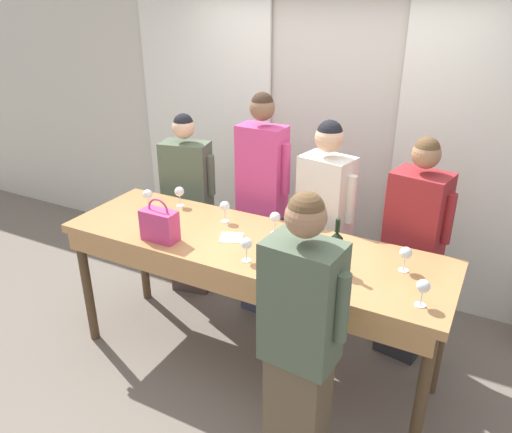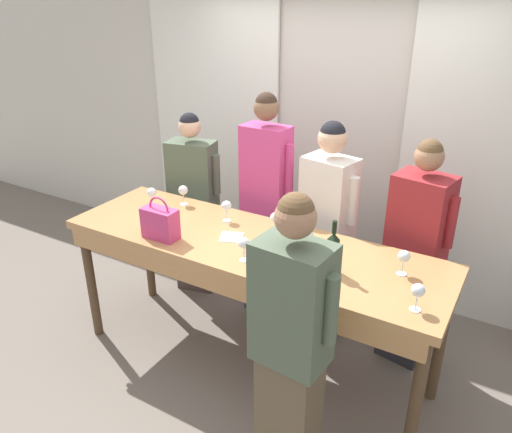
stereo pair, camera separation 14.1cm
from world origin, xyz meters
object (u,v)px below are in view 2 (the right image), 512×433
Objects in this scene: wine_glass_center_right at (418,291)px; wine_glass_back_mid at (404,257)px; guest_striped_shirt at (414,256)px; wine_glass_center_mid at (244,244)px; host_pouring at (291,348)px; tasting_bar at (248,256)px; wine_glass_center_left at (226,206)px; wine_glass_front_right at (308,236)px; wine_bottle at (333,253)px; guest_cream_sweater at (326,230)px; guest_pink_top at (265,206)px; handbag at (160,223)px; wine_glass_front_mid at (275,218)px; wine_glass_front_left at (152,193)px; guest_olive_jacket at (194,204)px; wine_glass_back_left at (183,191)px.

wine_glass_back_mid is at bearing 116.58° from wine_glass_center_right.
wine_glass_back_mid is at bearing -85.16° from guest_striped_shirt.
wine_glass_center_mid is 1.04m from wine_glass_center_right.
wine_glass_center_mid is 0.09× the size of host_pouring.
wine_glass_center_left reaches higher than tasting_bar.
wine_bottle is at bearing -32.65° from wine_glass_front_right.
guest_cream_sweater is at bearing 180.00° from guest_striped_shirt.
wine_bottle is at bearing 165.58° from wine_glass_center_right.
wine_glass_back_mid is (0.37, 0.18, -0.01)m from wine_bottle.
guest_pink_top reaches higher than wine_glass_center_right.
wine_glass_center_right is (1.45, -0.41, 0.00)m from wine_glass_center_left.
guest_pink_top reaches higher than guest_cream_sweater.
wine_bottle is 1.12× the size of handbag.
wine_bottle reaches higher than wine_glass_front_mid.
wine_bottle is at bearing -7.45° from wine_glass_front_left.
wine_bottle reaches higher than wine_glass_center_right.
wine_glass_center_right is at bearing -15.96° from wine_glass_center_left.
wine_glass_front_mid and wine_glass_back_mid have the same top height.
guest_cream_sweater is (1.24, 0.00, 0.06)m from guest_olive_jacket.
guest_cream_sweater reaches higher than wine_bottle.
wine_glass_center_left is at bearing 145.40° from tasting_bar.
wine_glass_back_left is (-0.76, 0.30, 0.21)m from tasting_bar.
host_pouring is at bearing -39.37° from wine_glass_center_mid.
host_pouring is (1.42, -0.96, -0.24)m from wine_glass_back_left.
wine_glass_center_right is at bearing 0.58° from wine_glass_center_mid.
wine_glass_back_mid is at bearing -4.22° from wine_glass_center_left.
host_pouring is (0.91, -1.34, -0.08)m from guest_pink_top.
wine_bottle is 0.97m from wine_glass_center_left.
wine_glass_front_right is 0.59m from wine_glass_back_mid.
guest_striped_shirt is at bearing 46.77° from wine_glass_center_mid.
wine_bottle is 1.77m from guest_olive_jacket.
wine_glass_center_mid is 1.42m from guest_olive_jacket.
wine_glass_center_mid reaches higher than tasting_bar.
guest_cream_sweater is at bearing 67.92° from wine_glass_front_mid.
tasting_bar is at bearing -69.67° from guest_pink_top.
guest_pink_top reaches higher than wine_glass_front_left.
handbag is 0.17× the size of guest_cream_sweater.
guest_pink_top is (0.06, 0.46, -0.16)m from wine_glass_center_left.
guest_striped_shirt is at bearing 0.00° from guest_pink_top.
guest_striped_shirt is (0.32, 0.74, -0.28)m from wine_bottle.
guest_pink_top is at bearing 126.10° from wine_glass_front_mid.
wine_glass_center_left is 1.33m from host_pouring.
wine_glass_back_left is (-0.86, 0.51, 0.00)m from wine_glass_center_mid.
wine_glass_back_mid is 0.88m from host_pouring.
wine_glass_front_left and wine_glass_front_mid have the same top height.
wine_glass_back_left is 1.13m from guest_cream_sweater.
guest_pink_top reaches higher than wine_bottle.
wine_glass_front_right is at bearing 18.49° from handbag.
wine_bottle is 1.15m from guest_pink_top.
handbag reaches higher than wine_glass_front_left.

